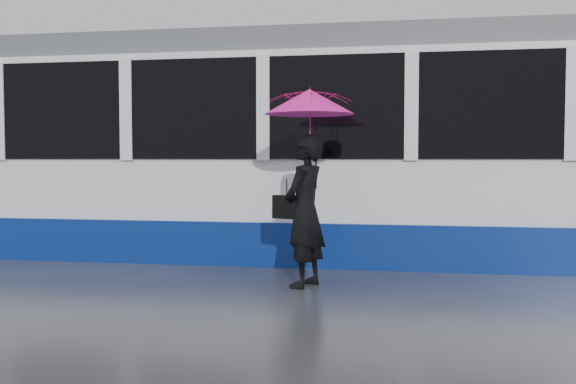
# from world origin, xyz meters

# --- Properties ---
(ground) EXTENTS (90.00, 90.00, 0.00)m
(ground) POSITION_xyz_m (0.00, 0.00, 0.00)
(ground) COLOR #27272C
(ground) RESTS_ON ground
(rails) EXTENTS (34.00, 1.51, 0.02)m
(rails) POSITION_xyz_m (0.00, 2.50, 0.01)
(rails) COLOR #3F3D38
(rails) RESTS_ON ground
(tram) EXTENTS (26.00, 2.56, 3.35)m
(tram) POSITION_xyz_m (-3.47, 2.50, 1.64)
(tram) COLOR white
(tram) RESTS_ON ground
(woman) EXTENTS (0.61, 0.75, 1.79)m
(woman) POSITION_xyz_m (0.80, 0.01, 0.89)
(woman) COLOR black
(woman) RESTS_ON ground
(umbrella) EXTENTS (1.32, 1.32, 1.21)m
(umbrella) POSITION_xyz_m (0.85, 0.01, 1.96)
(umbrella) COLOR #E01260
(umbrella) RESTS_ON ground
(handbag) EXTENTS (0.35, 0.23, 0.46)m
(handbag) POSITION_xyz_m (0.58, 0.03, 0.94)
(handbag) COLOR black
(handbag) RESTS_ON ground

